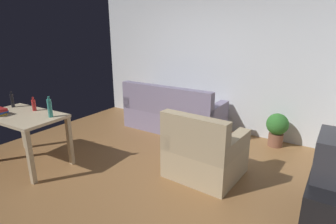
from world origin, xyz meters
TOP-DOWN VIEW (x-y plane):
  - ground_plane at (0.00, 0.00)m, footprint 5.20×4.40m
  - wall_rear at (0.00, 2.20)m, footprint 5.20×0.10m
  - couch at (-0.50, 1.59)m, footprint 1.89×0.84m
  - tv_stand at (2.25, 0.29)m, footprint 0.44×1.10m
  - desk at (-1.55, -0.75)m, footprint 1.23×0.76m
  - potted_plant at (1.37, 1.90)m, footprint 0.36×0.36m
  - armchair at (0.77, 0.35)m, footprint 0.94×0.88m
  - bottle_dark at (-2.01, -0.61)m, footprint 0.05×0.05m
  - bottle_red at (-1.56, -0.54)m, footprint 0.06×0.06m
  - bottle_tall at (-1.10, -0.59)m, footprint 0.06×0.06m

SIDE VIEW (x-z plane):
  - ground_plane at x=0.00m, z-range -0.02..0.00m
  - tv_stand at x=2.25m, z-range 0.00..0.48m
  - couch at x=-0.50m, z-range -0.15..0.77m
  - armchair at x=0.77m, z-range -0.14..0.78m
  - potted_plant at x=1.37m, z-range 0.05..0.62m
  - desk at x=-1.55m, z-range 0.27..1.03m
  - bottle_red at x=-1.56m, z-range 0.74..0.95m
  - bottle_dark at x=-2.01m, z-range 0.74..0.99m
  - bottle_tall at x=-1.10m, z-range 0.74..1.03m
  - wall_rear at x=0.00m, z-range 0.00..2.70m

